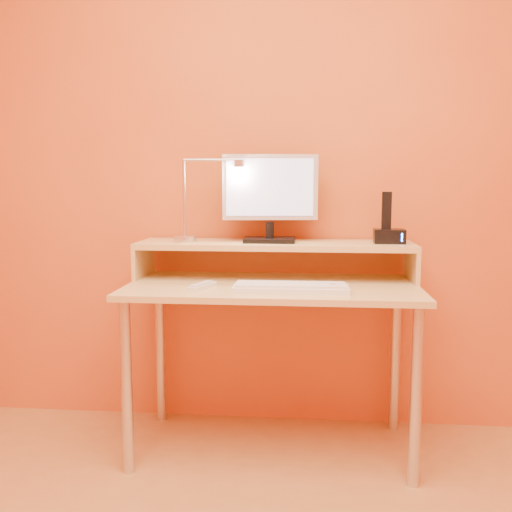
# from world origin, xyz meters

# --- Properties ---
(wall_back) EXTENTS (3.00, 0.04, 2.50)m
(wall_back) POSITION_xyz_m (0.00, 1.50, 1.25)
(wall_back) COLOR orange
(wall_back) RESTS_ON floor
(desk_leg_fl) EXTENTS (0.04, 0.04, 0.69)m
(desk_leg_fl) POSITION_xyz_m (-0.55, 0.93, 0.35)
(desk_leg_fl) COLOR silver
(desk_leg_fl) RESTS_ON floor
(desk_leg_fr) EXTENTS (0.04, 0.04, 0.69)m
(desk_leg_fr) POSITION_xyz_m (0.55, 0.93, 0.35)
(desk_leg_fr) COLOR silver
(desk_leg_fr) RESTS_ON floor
(desk_leg_bl) EXTENTS (0.04, 0.04, 0.69)m
(desk_leg_bl) POSITION_xyz_m (-0.55, 1.43, 0.35)
(desk_leg_bl) COLOR silver
(desk_leg_bl) RESTS_ON floor
(desk_leg_br) EXTENTS (0.04, 0.04, 0.69)m
(desk_leg_br) POSITION_xyz_m (0.55, 1.43, 0.35)
(desk_leg_br) COLOR silver
(desk_leg_br) RESTS_ON floor
(desk_lower) EXTENTS (1.20, 0.60, 0.02)m
(desk_lower) POSITION_xyz_m (0.00, 1.18, 0.71)
(desk_lower) COLOR tan
(desk_lower) RESTS_ON floor
(shelf_riser_left) EXTENTS (0.02, 0.30, 0.14)m
(shelf_riser_left) POSITION_xyz_m (-0.59, 1.33, 0.79)
(shelf_riser_left) COLOR tan
(shelf_riser_left) RESTS_ON desk_lower
(shelf_riser_right) EXTENTS (0.02, 0.30, 0.14)m
(shelf_riser_right) POSITION_xyz_m (0.59, 1.33, 0.79)
(shelf_riser_right) COLOR tan
(shelf_riser_right) RESTS_ON desk_lower
(desk_shelf) EXTENTS (1.20, 0.30, 0.02)m
(desk_shelf) POSITION_xyz_m (0.00, 1.33, 0.87)
(desk_shelf) COLOR tan
(desk_shelf) RESTS_ON desk_lower
(monitor_foot) EXTENTS (0.22, 0.16, 0.02)m
(monitor_foot) POSITION_xyz_m (-0.02, 1.33, 0.89)
(monitor_foot) COLOR black
(monitor_foot) RESTS_ON desk_shelf
(monitor_neck) EXTENTS (0.04, 0.04, 0.07)m
(monitor_neck) POSITION_xyz_m (-0.02, 1.33, 0.93)
(monitor_neck) COLOR black
(monitor_neck) RESTS_ON monitor_foot
(monitor_panel) EXTENTS (0.42, 0.09, 0.28)m
(monitor_panel) POSITION_xyz_m (-0.02, 1.34, 1.12)
(monitor_panel) COLOR silver
(monitor_panel) RESTS_ON monitor_neck
(monitor_back) EXTENTS (0.37, 0.06, 0.24)m
(monitor_back) POSITION_xyz_m (-0.02, 1.36, 1.12)
(monitor_back) COLOR black
(monitor_back) RESTS_ON monitor_panel
(monitor_screen) EXTENTS (0.37, 0.05, 0.24)m
(monitor_screen) POSITION_xyz_m (-0.02, 1.32, 1.12)
(monitor_screen) COLOR silver
(monitor_screen) RESTS_ON monitor_panel
(lamp_base) EXTENTS (0.10, 0.10, 0.02)m
(lamp_base) POSITION_xyz_m (-0.39, 1.30, 0.89)
(lamp_base) COLOR silver
(lamp_base) RESTS_ON desk_shelf
(lamp_post) EXTENTS (0.01, 0.01, 0.33)m
(lamp_post) POSITION_xyz_m (-0.39, 1.30, 1.07)
(lamp_post) COLOR silver
(lamp_post) RESTS_ON lamp_base
(lamp_arm) EXTENTS (0.24, 0.01, 0.01)m
(lamp_arm) POSITION_xyz_m (-0.27, 1.30, 1.24)
(lamp_arm) COLOR silver
(lamp_arm) RESTS_ON lamp_post
(lamp_head) EXTENTS (0.04, 0.04, 0.03)m
(lamp_head) POSITION_xyz_m (-0.15, 1.30, 1.22)
(lamp_head) COLOR silver
(lamp_head) RESTS_ON lamp_arm
(lamp_bulb) EXTENTS (0.03, 0.03, 0.00)m
(lamp_bulb) POSITION_xyz_m (-0.15, 1.30, 1.20)
(lamp_bulb) COLOR #FFEAC6
(lamp_bulb) RESTS_ON lamp_head
(phone_dock) EXTENTS (0.13, 0.11, 0.06)m
(phone_dock) POSITION_xyz_m (0.49, 1.33, 0.91)
(phone_dock) COLOR black
(phone_dock) RESTS_ON desk_shelf
(phone_handset) EXTENTS (0.04, 0.03, 0.16)m
(phone_handset) POSITION_xyz_m (0.48, 1.33, 1.02)
(phone_handset) COLOR black
(phone_handset) RESTS_ON phone_dock
(phone_led) EXTENTS (0.01, 0.00, 0.04)m
(phone_led) POSITION_xyz_m (0.54, 1.28, 0.91)
(phone_led) COLOR #2462FF
(phone_led) RESTS_ON phone_dock
(keyboard) EXTENTS (0.45, 0.15, 0.02)m
(keyboard) POSITION_xyz_m (0.08, 1.03, 0.73)
(keyboard) COLOR silver
(keyboard) RESTS_ON desk_lower
(mouse) EXTENTS (0.08, 0.11, 0.03)m
(mouse) POSITION_xyz_m (0.24, 1.02, 0.74)
(mouse) COLOR silver
(mouse) RESTS_ON desk_lower
(remote_control) EXTENTS (0.10, 0.17, 0.02)m
(remote_control) POSITION_xyz_m (-0.27, 1.05, 0.73)
(remote_control) COLOR silver
(remote_control) RESTS_ON desk_lower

